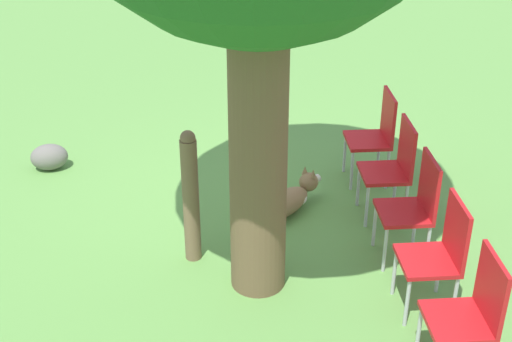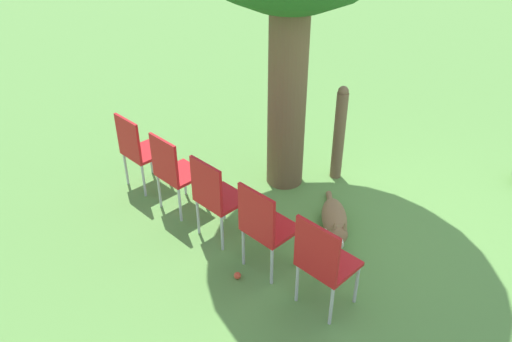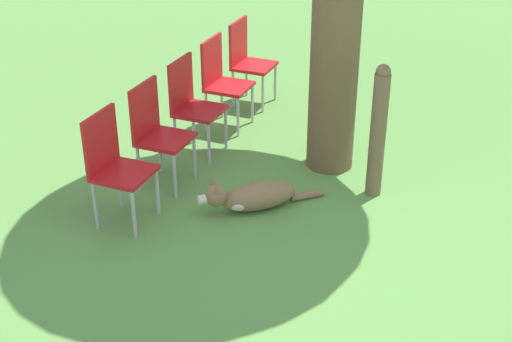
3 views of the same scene
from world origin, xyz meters
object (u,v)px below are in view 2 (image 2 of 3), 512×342
(red_chair_0, at_px, (323,260))
(tennis_ball, at_px, (237,276))
(red_chair_2, at_px, (215,194))
(red_chair_1, at_px, (264,224))
(fence_post, at_px, (339,133))
(dog, at_px, (335,221))
(red_chair_4, at_px, (138,148))
(red_chair_3, at_px, (174,169))

(red_chair_0, xyz_separation_m, tennis_ball, (-0.16, 0.80, -0.51))
(red_chair_2, height_order, tennis_ball, red_chair_2)
(red_chair_2, bearing_deg, red_chair_1, -89.76)
(fence_post, xyz_separation_m, red_chair_1, (-1.92, -0.26, -0.07))
(dog, distance_m, red_chair_4, 2.42)
(red_chair_3, xyz_separation_m, red_chair_4, (0.10, 0.68, 0.00))
(fence_post, distance_m, red_chair_0, 2.23)
(red_chair_0, distance_m, tennis_ball, 0.96)
(red_chair_0, xyz_separation_m, red_chair_4, (0.41, 2.71, 0.00))
(red_chair_1, relative_size, red_chair_4, 1.00)
(dog, xyz_separation_m, red_chair_2, (-0.83, 0.94, 0.42))
(fence_post, xyz_separation_m, red_chair_4, (-1.61, 1.77, -0.07))
(fence_post, relative_size, tennis_ball, 17.79)
(dog, distance_m, red_chair_2, 1.32)
(dog, distance_m, red_chair_0, 1.19)
(dog, distance_m, red_chair_1, 1.05)
(red_chair_0, height_order, red_chair_4, same)
(dog, bearing_deg, red_chair_0, -12.30)
(tennis_ball, bearing_deg, red_chair_2, 56.93)
(red_chair_3, bearing_deg, red_chair_4, 90.24)
(fence_post, bearing_deg, tennis_ball, -176.40)
(red_chair_1, distance_m, red_chair_4, 2.06)
(fence_post, bearing_deg, dog, -151.98)
(fence_post, bearing_deg, red_chair_2, 167.05)
(red_chair_4, bearing_deg, red_chair_3, -89.76)
(dog, relative_size, red_chair_4, 1.03)
(red_chair_3, bearing_deg, red_chair_1, -89.76)
(red_chair_0, height_order, red_chair_1, same)
(fence_post, distance_m, red_chair_1, 1.93)
(fence_post, distance_m, red_chair_3, 2.03)
(fence_post, height_order, red_chair_1, fence_post)
(tennis_ball, bearing_deg, red_chair_3, 69.43)
(red_chair_1, height_order, red_chair_2, same)
(red_chair_1, bearing_deg, fence_post, 16.55)
(red_chair_3, relative_size, tennis_ball, 14.00)
(red_chair_0, relative_size, red_chair_3, 1.00)
(red_chair_1, height_order, tennis_ball, red_chair_1)
(red_chair_1, bearing_deg, tennis_ball, 163.06)
(red_chair_1, height_order, red_chair_4, same)
(dog, height_order, red_chair_1, red_chair_1)
(red_chair_0, relative_size, tennis_ball, 14.00)
(red_chair_4, bearing_deg, red_chair_1, -89.76)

